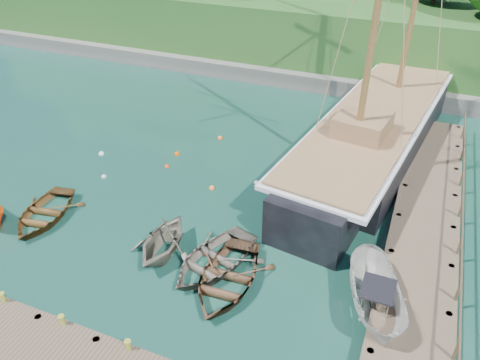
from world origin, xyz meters
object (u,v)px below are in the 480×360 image
object	(u,v)px
rowboat_2	(227,285)
rowboat_3	(214,266)
schooner	(375,134)
cabin_boat_white	(373,313)
rowboat_1	(164,253)
rowboat_0	(45,218)

from	to	relation	value
rowboat_2	rowboat_3	size ratio (longest dim) A/B	1.03
schooner	cabin_boat_white	bearing A→B (deg)	-72.66
cabin_boat_white	schooner	bearing A→B (deg)	80.65
rowboat_3	schooner	bearing A→B (deg)	86.59
rowboat_1	schooner	world-z (taller)	schooner
cabin_boat_white	rowboat_2	bearing A→B (deg)	169.27
cabin_boat_white	rowboat_3	bearing A→B (deg)	161.46
rowboat_0	rowboat_3	distance (m)	9.72
rowboat_2	cabin_boat_white	bearing A→B (deg)	4.19
rowboat_0	rowboat_2	xyz separation A→B (m)	(10.75, -0.67, 0.00)
cabin_boat_white	rowboat_0	bearing A→B (deg)	162.08
cabin_boat_white	schooner	size ratio (longest dim) A/B	0.17
rowboat_3	cabin_boat_white	xyz separation A→B (m)	(7.26, 0.00, 0.00)
rowboat_0	cabin_boat_white	world-z (taller)	cabin_boat_white
cabin_boat_white	schooner	distance (m)	13.88
rowboat_0	rowboat_2	bearing A→B (deg)	-14.35
rowboat_0	rowboat_2	size ratio (longest dim) A/B	0.89
rowboat_0	rowboat_1	bearing A→B (deg)	-10.45
rowboat_1	schooner	size ratio (longest dim) A/B	0.13
rowboat_2	schooner	distance (m)	15.10
rowboat_0	rowboat_3	bearing A→B (deg)	-9.71
rowboat_3	rowboat_1	bearing A→B (deg)	-159.93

